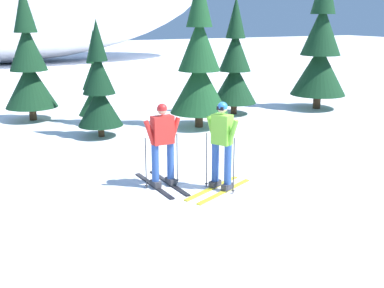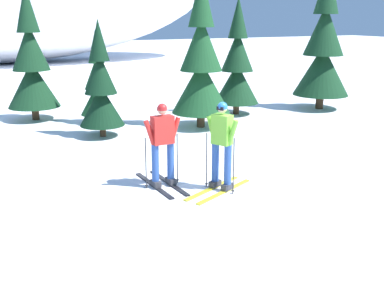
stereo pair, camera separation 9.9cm
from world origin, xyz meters
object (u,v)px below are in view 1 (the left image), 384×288
at_px(pine_tree_left, 99,89).
at_px(pine_tree_right, 235,66).
at_px(pine_tree_center_left, 95,85).
at_px(pine_tree_center_right, 199,64).
at_px(skier_red_jacket, 163,143).
at_px(pine_tree_far_right, 320,49).
at_px(pine_tree_far_left, 29,65).
at_px(skier_lime_jacket, 222,145).

xyz_separation_m(pine_tree_left, pine_tree_right, (5.31, 1.18, 0.31)).
distance_m(pine_tree_center_left, pine_tree_center_right, 3.51).
relative_size(skier_red_jacket, pine_tree_far_right, 0.33).
bearing_deg(skier_red_jacket, pine_tree_far_right, 31.83).
xyz_separation_m(pine_tree_far_left, pine_tree_far_right, (10.21, -2.67, 0.38)).
xyz_separation_m(pine_tree_left, pine_tree_far_right, (8.75, 0.67, 0.84)).
height_order(pine_tree_left, pine_tree_right, pine_tree_right).
xyz_separation_m(skier_lime_jacket, pine_tree_far_right, (7.77, 6.15, 1.31)).
height_order(pine_tree_far_left, pine_tree_left, pine_tree_far_left).
xyz_separation_m(skier_lime_jacket, pine_tree_center_left, (-0.60, 7.29, 0.32)).
height_order(skier_red_jacket, pine_tree_center_left, pine_tree_center_left).
relative_size(skier_red_jacket, pine_tree_far_left, 0.40).
distance_m(skier_lime_jacket, pine_tree_left, 5.59).
xyz_separation_m(pine_tree_far_left, pine_tree_center_left, (1.84, -1.53, -0.60)).
relative_size(pine_tree_far_left, pine_tree_far_right, 0.83).
bearing_deg(pine_tree_far_right, pine_tree_far_left, 165.34).
distance_m(skier_red_jacket, pine_tree_far_right, 10.42).
bearing_deg(pine_tree_left, pine_tree_right, 12.50).
bearing_deg(skier_lime_jacket, pine_tree_center_left, 94.72).
distance_m(pine_tree_far_left, pine_tree_left, 3.67).
height_order(pine_tree_left, pine_tree_center_right, pine_tree_center_right).
xyz_separation_m(skier_red_jacket, pine_tree_center_right, (3.22, 4.62, 1.08)).
relative_size(skier_lime_jacket, pine_tree_center_left, 0.60).
xyz_separation_m(skier_lime_jacket, skier_red_jacket, (-1.01, 0.70, -0.02)).
bearing_deg(pine_tree_right, pine_tree_center_left, 172.70).
bearing_deg(skier_lime_jacket, pine_tree_center_right, 67.44).
bearing_deg(pine_tree_center_left, pine_tree_left, -101.84).
height_order(pine_tree_center_right, pine_tree_far_right, pine_tree_far_right).
xyz_separation_m(pine_tree_center_right, pine_tree_right, (2.12, 1.33, -0.28)).
bearing_deg(pine_tree_left, pine_tree_center_right, -2.78).
height_order(pine_tree_far_left, pine_tree_right, pine_tree_far_left).
distance_m(pine_tree_left, pine_tree_far_right, 8.82).
height_order(pine_tree_right, pine_tree_far_right, pine_tree_far_right).
relative_size(pine_tree_center_right, pine_tree_far_right, 0.89).
bearing_deg(pine_tree_center_left, skier_lime_jacket, -85.28).
bearing_deg(pine_tree_center_left, pine_tree_right, -7.30).
height_order(pine_tree_left, pine_tree_center_left, pine_tree_left).
relative_size(skier_lime_jacket, pine_tree_center_right, 0.38).
bearing_deg(pine_tree_center_left, skier_red_jacket, -93.51).
bearing_deg(pine_tree_left, skier_red_jacket, -90.29).
xyz_separation_m(pine_tree_left, pine_tree_center_left, (0.38, 1.81, -0.15)).
xyz_separation_m(pine_tree_center_left, pine_tree_right, (4.93, -0.63, 0.45)).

